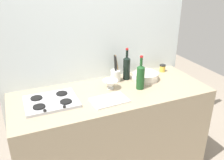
{
  "coord_description": "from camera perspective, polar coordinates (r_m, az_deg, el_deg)",
  "views": [
    {
      "loc": [
        -0.78,
        -1.82,
        1.9
      ],
      "look_at": [
        0.0,
        0.0,
        1.02
      ],
      "focal_mm": 39.2,
      "sensor_mm": 36.0,
      "label": 1
    }
  ],
  "objects": [
    {
      "name": "wine_bottle_mid_left",
      "position": [
        2.25,
        6.67,
        0.88
      ],
      "size": [
        0.08,
        0.08,
        0.32
      ],
      "color": "#19471E",
      "rests_on": "counter_block"
    },
    {
      "name": "counter_block",
      "position": [
        2.46,
        0.0,
        -12.22
      ],
      "size": [
        1.8,
        0.7,
        0.9
      ],
      "primitive_type": "cube",
      "color": "tan",
      "rests_on": "ground"
    },
    {
      "name": "wine_bottle_leftmost",
      "position": [
        2.45,
        3.43,
        2.96
      ],
      "size": [
        0.07,
        0.07,
        0.32
      ],
      "color": "black",
      "rests_on": "counter_block"
    },
    {
      "name": "stovetop_hob",
      "position": [
        2.1,
        -14.0,
        -4.87
      ],
      "size": [
        0.43,
        0.35,
        0.04
      ],
      "color": "#B2B2B7",
      "rests_on": "counter_block"
    },
    {
      "name": "cutting_board",
      "position": [
        2.07,
        -0.61,
        -4.76
      ],
      "size": [
        0.31,
        0.22,
        0.02
      ],
      "primitive_type": "cube",
      "rotation": [
        0.0,
        0.0,
        0.06
      ],
      "color": "silver",
      "rests_on": "counter_block"
    },
    {
      "name": "utensil_crock",
      "position": [
        2.41,
        0.85,
        1.19
      ],
      "size": [
        0.1,
        0.1,
        0.29
      ],
      "color": "silver",
      "rests_on": "counter_block"
    },
    {
      "name": "backsplash_panel",
      "position": [
        2.42,
        -3.58,
        8.93
      ],
      "size": [
        1.9,
        0.06,
        2.55
      ],
      "primitive_type": "cube",
      "color": "silver",
      "rests_on": "ground"
    },
    {
      "name": "plate_stack",
      "position": [
        2.48,
        7.68,
        0.86
      ],
      "size": [
        0.27,
        0.26,
        0.08
      ],
      "color": "silver",
      "rests_on": "counter_block"
    },
    {
      "name": "condiment_jar_front",
      "position": [
        2.72,
        11.69,
        2.76
      ],
      "size": [
        0.06,
        0.06,
        0.08
      ],
      "color": "gold",
      "rests_on": "counter_block"
    },
    {
      "name": "mixing_bowl",
      "position": [
        2.26,
        -0.39,
        -0.95
      ],
      "size": [
        0.14,
        0.14,
        0.09
      ],
      "color": "white",
      "rests_on": "counter_block"
    }
  ]
}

